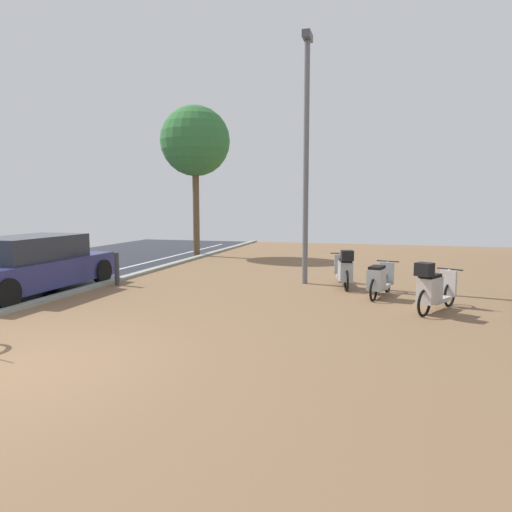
% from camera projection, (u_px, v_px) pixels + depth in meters
% --- Properties ---
extents(ground, '(21.00, 40.00, 0.13)m').
position_uv_depth(ground, '(110.00, 380.00, 5.62)').
color(ground, black).
extents(scooter_near, '(0.69, 1.65, 0.77)m').
position_uv_depth(scooter_near, '(379.00, 280.00, 10.45)').
color(scooter_near, black).
rests_on(scooter_near, ground).
extents(scooter_mid, '(0.70, 1.83, 1.00)m').
position_uv_depth(scooter_mid, '(344.00, 270.00, 11.61)').
color(scooter_mid, black).
rests_on(scooter_mid, ground).
extents(scooter_far, '(0.99, 1.52, 1.02)m').
position_uv_depth(scooter_far, '(433.00, 289.00, 8.98)').
color(scooter_far, black).
rests_on(scooter_far, ground).
extents(parked_car_near, '(1.83, 4.27, 1.33)m').
position_uv_depth(parked_car_near, '(30.00, 266.00, 10.96)').
color(parked_car_near, navy).
rests_on(parked_car_near, ground).
extents(lamp_post, '(0.20, 0.52, 6.27)m').
position_uv_depth(lamp_post, '(306.00, 148.00, 11.92)').
color(lamp_post, slate).
rests_on(lamp_post, ground).
extents(street_tree, '(2.72, 2.72, 5.87)m').
position_uv_depth(street_tree, '(195.00, 142.00, 18.43)').
color(street_tree, brown).
rests_on(street_tree, ground).
extents(bollard_far, '(0.12, 0.12, 0.84)m').
position_uv_depth(bollard_far, '(117.00, 269.00, 12.01)').
color(bollard_far, '#38383D').
rests_on(bollard_far, ground).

